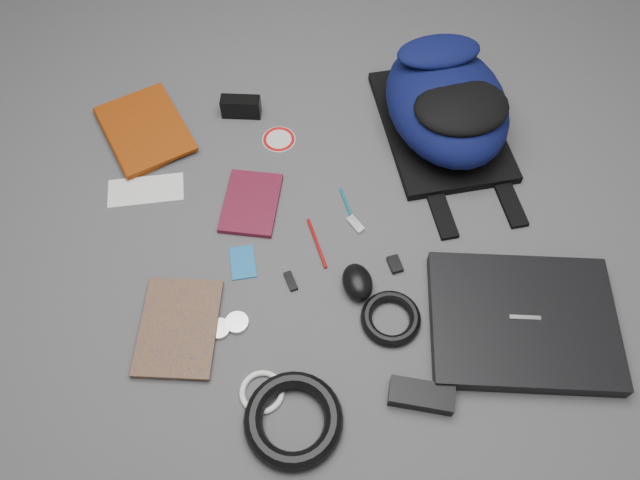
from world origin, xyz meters
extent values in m
plane|color=#4F4F51|center=(0.00, 0.00, 0.00)|extent=(4.00, 4.00, 0.00)
cube|color=black|center=(0.39, -0.31, 0.02)|extent=(0.48, 0.41, 0.04)
imported|color=#792B07|center=(-0.48, 0.42, 0.01)|extent=(0.27, 0.32, 0.03)
imported|color=#B56D0C|center=(-0.44, -0.12, 0.01)|extent=(0.23, 0.27, 0.02)
cube|color=white|center=(-0.40, 0.26, 0.00)|extent=(0.20, 0.10, 0.00)
cube|color=#470D1C|center=(-0.14, 0.15, 0.01)|extent=(0.19, 0.22, 0.01)
cube|color=black|center=(-0.12, 0.46, 0.03)|extent=(0.11, 0.07, 0.06)
cylinder|color=silver|center=(-0.03, 0.34, 0.00)|extent=(0.11, 0.11, 0.00)
cylinder|color=#0D6276|center=(0.09, 0.09, 0.00)|extent=(0.01, 0.12, 0.01)
cylinder|color=#960B0C|center=(-0.01, 0.00, 0.00)|extent=(0.02, 0.14, 0.01)
cube|color=#1669AA|center=(-0.19, -0.01, 0.00)|extent=(0.06, 0.09, 0.00)
cube|color=black|center=(-0.09, -0.08, 0.00)|extent=(0.03, 0.05, 0.01)
cube|color=silver|center=(0.10, 0.03, 0.01)|extent=(0.04, 0.06, 0.01)
cube|color=black|center=(0.16, -0.10, 0.01)|extent=(0.03, 0.05, 0.01)
ellipsoid|color=black|center=(0.06, -0.13, 0.03)|extent=(0.07, 0.10, 0.05)
cylinder|color=silver|center=(-0.23, -0.16, 0.01)|extent=(0.05, 0.05, 0.01)
cylinder|color=#BABABC|center=(-0.27, -0.17, 0.01)|extent=(0.05, 0.05, 0.01)
torus|color=black|center=(0.11, -0.23, 0.01)|extent=(0.17, 0.17, 0.03)
cube|color=black|center=(0.12, -0.42, 0.02)|extent=(0.15, 0.11, 0.03)
torus|color=black|center=(-0.15, -0.41, 0.02)|extent=(0.27, 0.27, 0.04)
torus|color=white|center=(-0.20, -0.33, 0.01)|extent=(0.11, 0.11, 0.01)
camera|label=1|loc=(-0.18, -0.76, 1.29)|focal=35.00mm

